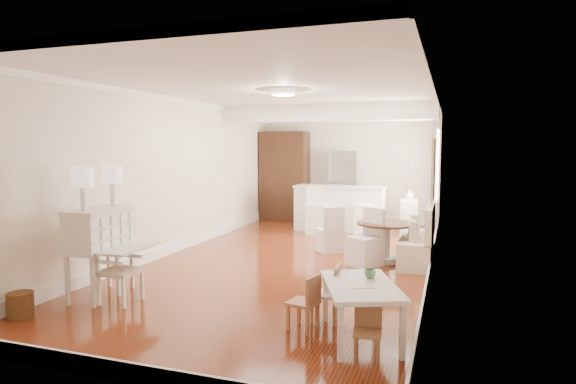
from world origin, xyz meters
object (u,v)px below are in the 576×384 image
Objects in this scene: kids_table at (360,311)px; kids_chair_a at (303,302)px; slip_chair_far at (329,229)px; breakfast_counter at (339,208)px; dining_table at (386,242)px; gustavian_armchair at (120,270)px; kids_chair_c at (367,332)px; secretary_bureau at (101,252)px; wicker_basket at (20,305)px; bar_stool_left at (315,210)px; fridge at (357,188)px; slip_chair_near at (365,237)px; pantry_cabinet at (285,176)px; bar_stool_right at (364,211)px; kids_chair_b at (325,293)px; sideboard at (409,216)px.

kids_chair_a is at bearing 176.22° from kids_table.
breakfast_counter is (-0.32, 2.27, 0.09)m from slip_chair_far.
dining_table is at bearing -62.74° from breakfast_counter.
kids_chair_c is at bearing -101.13° from gustavian_armchair.
kids_chair_a is 0.61× the size of dining_table.
secretary_bureau is 1.07m from wicker_basket.
kids_chair_c is at bearing -83.62° from bar_stool_left.
fridge reaches higher than wicker_basket.
pantry_cabinet reaches higher than slip_chair_near.
bar_stool_left is (1.35, 5.30, -0.06)m from secretary_bureau.
secretary_bureau is 4.06× the size of wicker_basket.
dining_table is 0.43× the size of pantry_cabinet.
wicker_basket is 0.16× the size of fridge.
bar_stool_left reaches higher than dining_table.
breakfast_counter is (1.42, 5.89, 0.11)m from gustavian_armchair.
kids_chair_a reaches higher than wicker_basket.
fridge is at bearing 104.75° from bar_stool_right.
kids_chair_a is 0.34m from kids_chair_b.
kids_chair_c is 0.29× the size of fridge.
slip_chair_near is at bearing -41.58° from gustavian_armchair.
dining_table is (3.21, 3.04, -0.24)m from secretary_bureau.
slip_chair_near is at bearing -83.05° from bar_stool_right.
kids_chair_a is 0.26× the size of pantry_cabinet.
gustavian_armchair is at bearing -96.17° from slip_chair_near.
slip_chair_near reaches higher than gustavian_armchair.
kids_chair_b is at bearing -86.63° from bar_stool_left.
slip_chair_near reaches higher than kids_chair_c.
kids_chair_b is at bearing 62.64° from slip_chair_far.
slip_chair_far is (-0.81, 3.46, 0.10)m from kids_chair_b.
fridge is at bearing 79.22° from breakfast_counter.
slip_chair_far is at bearing 60.80° from wicker_basket.
kids_chair_c is (3.15, -0.64, -0.14)m from gustavian_armchair.
sideboard is (0.40, 5.81, 0.06)m from kids_chair_b.
kids_chair_a is (2.39, -0.14, -0.10)m from gustavian_armchair.
secretary_bureau is at bearing -136.54° from dining_table.
gustavian_armchair is 0.96× the size of slip_chair_far.
slip_chair_far is 3.36m from fridge.
breakfast_counter is at bearing -122.39° from slip_chair_far.
secretary_bureau reaches higher than wicker_basket.
kids_chair_b is (-0.44, 0.34, 0.04)m from kids_table.
kids_table is 0.61m from kids_chair_a.
bar_stool_right is 1.27× the size of sideboard.
kids_chair_b reaches higher than wicker_basket.
breakfast_counter reaches higher than gustavian_armchair.
dining_table is at bearing -98.14° from sideboard.
breakfast_counter is 2.00× the size of bar_stool_right.
secretary_bureau reaches higher than kids_chair_a.
wicker_basket is 3.78m from kids_table.
kids_chair_a is 0.58× the size of bar_stool_left.
bar_stool_left is at bearing -168.41° from bar_stool_right.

